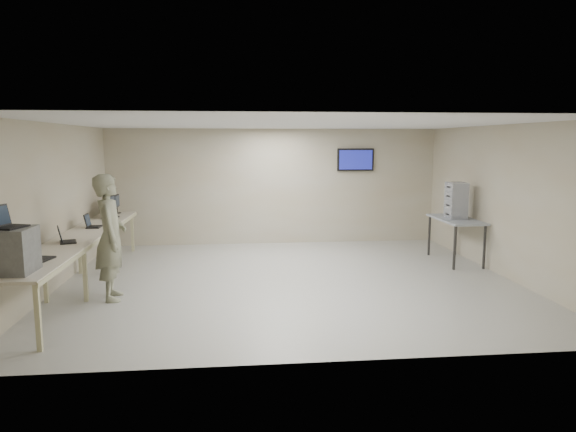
{
  "coord_description": "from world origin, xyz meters",
  "views": [
    {
      "loc": [
        -0.95,
        -8.97,
        2.49
      ],
      "look_at": [
        0.0,
        0.2,
        1.15
      ],
      "focal_mm": 32.0,
      "sensor_mm": 36.0,
      "label": 1
    }
  ],
  "objects": [
    {
      "name": "laptop_0",
      "position": [
        -3.67,
        -1.91,
        0.98
      ],
      "size": [
        0.4,
        0.45,
        0.31
      ],
      "rotation": [
        0.0,
        0.0,
        -0.2
      ],
      "color": "black",
      "rests_on": "workbench"
    },
    {
      "name": "laptop_on_box",
      "position": [
        -3.71,
        -2.55,
        1.53
      ],
      "size": [
        0.39,
        0.42,
        0.28
      ],
      "rotation": [
        0.0,
        0.0,
        -0.29
      ],
      "color": "black",
      "rests_on": "equipment_box"
    },
    {
      "name": "storage_bins",
      "position": [
        3.58,
        1.11,
        1.29
      ],
      "size": [
        0.36,
        0.39,
        0.75
      ],
      "color": "#979CA6",
      "rests_on": "side_table"
    },
    {
      "name": "room",
      "position": [
        0.03,
        0.06,
        1.41
      ],
      "size": [
        8.01,
        7.01,
        2.81
      ],
      "color": "#ABA997",
      "rests_on": "ground"
    },
    {
      "name": "workbench",
      "position": [
        -3.59,
        0.0,
        0.83
      ],
      "size": [
        0.76,
        6.0,
        0.9
      ],
      "color": "beige",
      "rests_on": "ground"
    },
    {
      "name": "monitor_near",
      "position": [
        -3.6,
        2.28,
        1.17
      ],
      "size": [
        0.2,
        0.45,
        0.45
      ],
      "color": "black",
      "rests_on": "workbench"
    },
    {
      "name": "equipment_box",
      "position": [
        -3.65,
        -2.55,
        1.18
      ],
      "size": [
        0.48,
        0.54,
        0.55
      ],
      "primitive_type": "cube",
      "rotation": [
        0.0,
        0.0,
        -0.02
      ],
      "color": "slate",
      "rests_on": "workbench"
    },
    {
      "name": "laptop_2",
      "position": [
        -3.63,
        0.81,
        0.97
      ],
      "size": [
        0.27,
        0.33,
        0.26
      ],
      "rotation": [
        0.0,
        0.0,
        0.01
      ],
      "color": "black",
      "rests_on": "workbench"
    },
    {
      "name": "laptop_1",
      "position": [
        -3.66,
        -0.65,
        0.97
      ],
      "size": [
        0.37,
        0.39,
        0.26
      ],
      "rotation": [
        0.0,
        0.0,
        0.33
      ],
      "color": "black",
      "rests_on": "workbench"
    },
    {
      "name": "monitor_far",
      "position": [
        -3.6,
        2.75,
        1.15
      ],
      "size": [
        0.18,
        0.42,
        0.41
      ],
      "color": "black",
      "rests_on": "workbench"
    },
    {
      "name": "soldier",
      "position": [
        -2.91,
        -0.79,
        1.0
      ],
      "size": [
        0.59,
        0.8,
        2.0
      ],
      "primitive_type": "imported",
      "rotation": [
        0.0,
        0.0,
        1.73
      ],
      "color": "#656B4F",
      "rests_on": "ground"
    },
    {
      "name": "side_table",
      "position": [
        3.6,
        1.11,
        0.84
      ],
      "size": [
        0.71,
        1.52,
        0.91
      ],
      "color": "gray",
      "rests_on": "ground"
    },
    {
      "name": "laptop_3",
      "position": [
        -3.62,
        1.99,
        0.97
      ],
      "size": [
        0.35,
        0.39,
        0.27
      ],
      "rotation": [
        0.0,
        0.0,
        -0.23
      ],
      "color": "black",
      "rests_on": "workbench"
    }
  ]
}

